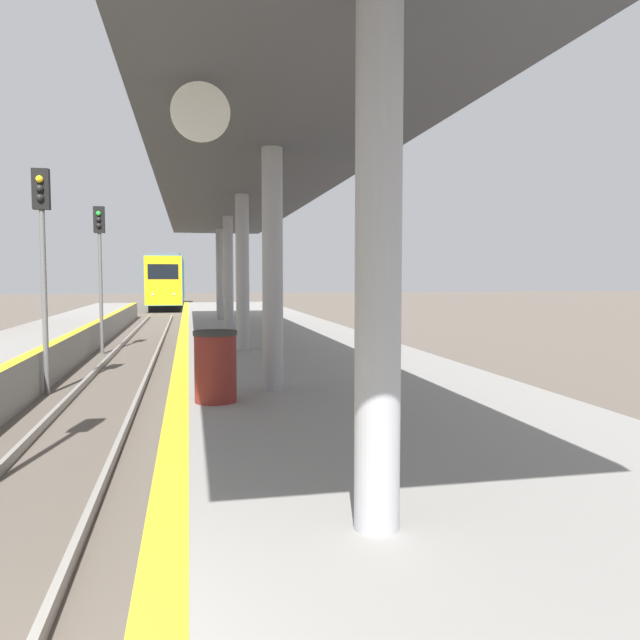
# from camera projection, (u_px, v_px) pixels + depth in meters

# --- Properties ---
(train) EXTENTS (2.73, 19.87, 4.48)m
(train) POSITION_uv_depth(u_px,v_px,m) (168.00, 281.00, 55.08)
(train) COLOR black
(train) RESTS_ON ground
(signal_mid) EXTENTS (0.36, 0.31, 5.07)m
(signal_mid) POSITION_uv_depth(u_px,v_px,m) (42.00, 239.00, 13.91)
(signal_mid) COLOR #595959
(signal_mid) RESTS_ON ground
(signal_far) EXTENTS (0.36, 0.31, 5.07)m
(signal_far) POSITION_uv_depth(u_px,v_px,m) (100.00, 252.00, 21.37)
(signal_far) COLOR #595959
(signal_far) RESTS_ON ground
(station_canopy) EXTENTS (3.67, 26.63, 3.82)m
(station_canopy) POSITION_uv_depth(u_px,v_px,m) (242.00, 197.00, 14.40)
(station_canopy) COLOR #99999E
(station_canopy) RESTS_ON platform_right
(trash_bin) EXTENTS (0.60, 0.60, 0.98)m
(trash_bin) POSITION_uv_depth(u_px,v_px,m) (216.00, 366.00, 8.51)
(trash_bin) COLOR maroon
(trash_bin) RESTS_ON platform_right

